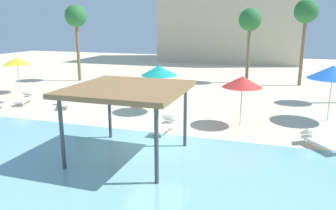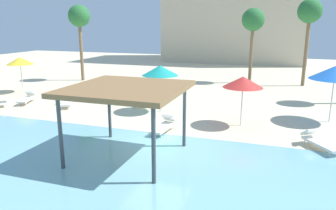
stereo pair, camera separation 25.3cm
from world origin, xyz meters
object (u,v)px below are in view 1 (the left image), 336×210
Objects in this scene: beach_umbrella_blue_4 at (333,72)px; lounge_chair_5 at (65,101)px; beach_umbrella_yellow_3 at (17,61)px; palm_tree_1 at (250,21)px; beach_umbrella_red_2 at (242,82)px; palm_tree_2 at (76,18)px; beach_umbrella_teal_0 at (159,70)px; palm_tree_0 at (306,14)px; lounge_chair_4 at (164,125)px; shade_pavilion at (128,91)px; lounge_chair_6 at (319,140)px; lounge_chair_3 at (25,98)px; lounge_chair_0 at (138,100)px.

beach_umbrella_blue_4 reaches higher than lounge_chair_5.
beach_umbrella_yellow_3 is 18.69m from palm_tree_1.
palm_tree_1 is at bearing 115.54° from beach_umbrella_blue_4.
palm_tree_2 reaches higher than beach_umbrella_red_2.
lounge_chair_5 is at bearing -23.61° from beach_umbrella_yellow_3.
beach_umbrella_teal_0 is 6.40m from lounge_chair_5.
lounge_chair_5 is 0.28× the size of palm_tree_0.
beach_umbrella_teal_0 is 1.40× the size of lounge_chair_4.
beach_umbrella_teal_0 is 4.26m from lounge_chair_4.
beach_umbrella_teal_0 is at bearing 99.77° from shade_pavilion.
beach_umbrella_yellow_3 is 0.89× the size of beach_umbrella_blue_4.
shade_pavilion reaches higher than lounge_chair_6.
beach_umbrella_red_2 is at bearing 56.92° from lounge_chair_5.
lounge_chair_3 is at bearing -80.09° from palm_tree_2.
palm_tree_1 reaches higher than lounge_chair_0.
beach_umbrella_blue_4 reaches higher than lounge_chair_0.
beach_umbrella_blue_4 is 15.37m from lounge_chair_5.
lounge_chair_6 is (19.87, -5.22, -2.03)m from beach_umbrella_yellow_3.
palm_tree_2 reaches higher than palm_tree_1.
beach_umbrella_red_2 is 0.95× the size of beach_umbrella_yellow_3.
lounge_chair_3 is 1.04× the size of lounge_chair_6.
palm_tree_2 reaches higher than lounge_chair_4.
beach_umbrella_yellow_3 is at bearing -154.18° from palm_tree_0.
beach_umbrella_teal_0 reaches higher than lounge_chair_6.
lounge_chair_6 is at bearing -90.62° from palm_tree_0.
lounge_chair_5 is at bearing 71.68° from lounge_chair_3.
shade_pavilion is 2.14× the size of lounge_chair_4.
beach_umbrella_teal_0 is at bearing 24.89° from lounge_chair_0.
shade_pavilion is 0.66× the size of palm_tree_1.
beach_umbrella_blue_4 is at bearing 65.92° from lounge_chair_5.
palm_tree_1 is (4.03, 11.60, 2.77)m from beach_umbrella_teal_0.
beach_umbrella_yellow_3 is 0.40× the size of palm_tree_2.
beach_umbrella_teal_0 is 12.59m from palm_tree_1.
beach_umbrella_yellow_3 is at bearing -153.64° from lounge_chair_3.
lounge_chair_4 is (0.31, 3.27, -2.28)m from shade_pavilion.
lounge_chair_6 is at bearing 32.35° from lounge_chair_0.
lounge_chair_4 is at bearing -124.02° from lounge_chair_6.
palm_tree_1 reaches higher than beach_umbrella_teal_0.
shade_pavilion is at bearing -98.97° from palm_tree_1.
lounge_chair_5 is at bearing -174.31° from beach_umbrella_teal_0.
beach_umbrella_red_2 reaches higher than lounge_chair_6.
beach_umbrella_yellow_3 is 20.80m from beach_umbrella_blue_4.
beach_umbrella_red_2 is (3.62, 5.51, -0.38)m from shade_pavilion.
beach_umbrella_red_2 is at bearing -86.70° from palm_tree_1.
lounge_chair_0 is 12.96m from palm_tree_1.
lounge_chair_0 is at bearing -119.01° from palm_tree_1.
beach_umbrella_yellow_3 is at bearing -106.75° from lounge_chair_4.
palm_tree_0 is 19.19m from palm_tree_2.
palm_tree_0 is (-0.75, 10.58, 3.19)m from beach_umbrella_blue_4.
lounge_chair_6 is at bearing -32.49° from beach_umbrella_red_2.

